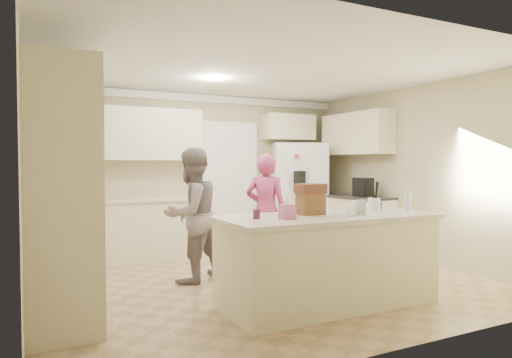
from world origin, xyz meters
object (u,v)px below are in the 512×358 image
island_base (328,262)px  teen_boy (192,215)px  teen_girl (266,211)px  refrigerator (299,195)px  utensil_crock (374,205)px  coffee_maker (363,187)px  dollhouse_body (311,204)px  tissue_box (287,212)px

island_base → teen_boy: bearing=122.9°
teen_boy → teen_girl: bearing=168.7°
refrigerator → utensil_crock: (-0.88, -2.94, 0.10)m
teen_boy → utensil_crock: bearing=114.1°
teen_girl → coffee_maker: bearing=-135.5°
island_base → teen_boy: (-0.96, 1.49, 0.38)m
island_base → teen_girl: 1.80m
dollhouse_body → coffee_maker: bearing=39.3°
refrigerator → tissue_box: refrigerator is taller
teen_boy → teen_girl: 1.20m
island_base → dollhouse_body: (-0.15, 0.10, 0.60)m
coffee_maker → dollhouse_body: coffee_maker is taller
refrigerator → coffee_maker: size_ratio=6.00×
island_base → refrigerator: bearing=62.9°
island_base → utensil_crock: bearing=4.4°
tissue_box → teen_boy: bearing=104.6°
utensil_crock → coffee_maker: bearing=52.9°
tissue_box → teen_girl: (0.76, 1.86, -0.20)m
utensil_crock → dollhouse_body: dollhouse_body is taller
refrigerator → utensil_crock: refrigerator is taller
refrigerator → island_base: (-1.53, -2.99, -0.46)m
teen_boy → tissue_box: bearing=80.4°
refrigerator → teen_boy: 2.91m
coffee_maker → tissue_box: (-2.60, -2.00, -0.07)m
coffee_maker → tissue_box: size_ratio=2.14×
utensil_crock → dollhouse_body: bearing=176.4°
teen_boy → teen_girl: size_ratio=1.04×
dollhouse_body → teen_boy: bearing=120.4°
dollhouse_body → teen_girl: bearing=77.8°
island_base → teen_boy: size_ratio=1.34×
refrigerator → utensil_crock: bearing=-84.4°
utensil_crock → tissue_box: 1.21m
refrigerator → tissue_box: 3.72m
dollhouse_body → tissue_box: bearing=-153.4°
tissue_box → teen_boy: (-0.41, 1.59, -0.17)m
utensil_crock → teen_girl: teen_girl is taller
refrigerator → dollhouse_body: refrigerator is taller
utensil_crock → refrigerator: bearing=73.4°
utensil_crock → teen_boy: size_ratio=0.09×
utensil_crock → teen_boy: teen_boy is taller
tissue_box → coffee_maker: bearing=37.6°
tissue_box → teen_girl: 2.02m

